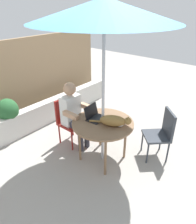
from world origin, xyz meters
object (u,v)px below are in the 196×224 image
object	(u,v)px
laptop	(94,115)
cat	(114,121)
patio_umbrella	(104,10)
patio_table	(103,126)
potted_plant_near_fence	(9,117)
chair_occupied	(68,118)
person_seated	(74,112)
chair_empty	(162,131)

from	to	relation	value
laptop	cat	size ratio (longest dim) A/B	0.53
patio_umbrella	laptop	xyz separation A→B (m)	(0.01, 0.20, -1.53)
patio_table	laptop	xyz separation A→B (m)	(0.01, 0.20, 0.13)
patio_umbrella	potted_plant_near_fence	size ratio (longest dim) A/B	3.00
chair_occupied	cat	size ratio (longest dim) A/B	1.45
person_seated	cat	xyz separation A→B (m)	(0.04, -0.86, 0.13)
person_seated	cat	world-z (taller)	person_seated
patio_table	patio_umbrella	distance (m)	1.65
chair_empty	person_seated	xyz separation A→B (m)	(-0.69, 1.37, 0.17)
chair_occupied	laptop	xyz separation A→B (m)	(0.01, -0.62, 0.28)
chair_empty	cat	size ratio (longest dim) A/B	1.45
potted_plant_near_fence	laptop	bearing A→B (deg)	-67.97
person_seated	laptop	bearing A→B (deg)	-88.74
chair_empty	person_seated	world-z (taller)	person_seated
laptop	cat	bearing A→B (deg)	-86.34
person_seated	potted_plant_near_fence	distance (m)	1.32
person_seated	potted_plant_near_fence	size ratio (longest dim) A/B	1.48
patio_table	chair_occupied	bearing A→B (deg)	90.00
chair_empty	potted_plant_near_fence	size ratio (longest dim) A/B	1.07
patio_umbrella	person_seated	world-z (taller)	patio_umbrella
chair_occupied	person_seated	distance (m)	0.23
patio_umbrella	laptop	size ratio (longest dim) A/B	7.76
person_seated	laptop	xyz separation A→B (m)	(0.01, -0.46, 0.11)
chair_occupied	chair_empty	distance (m)	1.68
patio_table	chair_empty	distance (m)	1.00
chair_occupied	person_seated	bearing A→B (deg)	-90.00
chair_empty	potted_plant_near_fence	distance (m)	2.83
patio_table	chair_empty	xyz separation A→B (m)	(0.69, -0.71, -0.15)
chair_empty	person_seated	size ratio (longest dim) A/B	0.72
laptop	chair_occupied	bearing A→B (deg)	90.94
patio_table	patio_umbrella	xyz separation A→B (m)	(0.00, 0.00, 1.65)
person_seated	cat	bearing A→B (deg)	-87.64
patio_umbrella	cat	bearing A→B (deg)	-79.68
patio_umbrella	chair_occupied	bearing A→B (deg)	90.00
cat	patio_umbrella	bearing A→B (deg)	100.32
cat	chair_occupied	bearing A→B (deg)	92.00
patio_umbrella	chair_empty	size ratio (longest dim) A/B	2.81
person_seated	potted_plant_near_fence	bearing A→B (deg)	119.32
potted_plant_near_fence	chair_occupied	bearing A→B (deg)	-56.90
patio_umbrella	potted_plant_near_fence	world-z (taller)	patio_umbrella
person_seated	cat	size ratio (longest dim) A/B	2.02
patio_table	laptop	size ratio (longest dim) A/B	3.08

